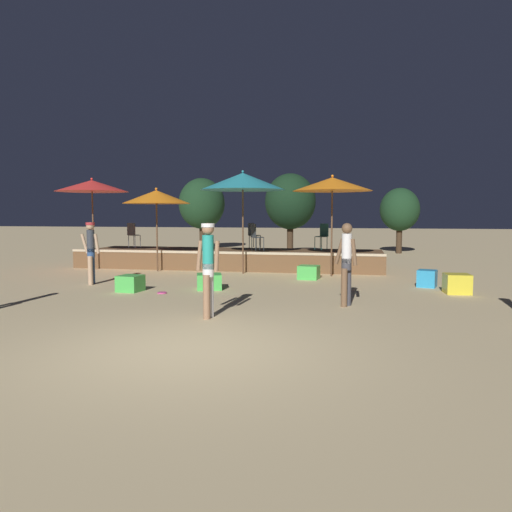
% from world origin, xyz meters
% --- Properties ---
extents(ground_plane, '(120.00, 120.00, 0.00)m').
position_xyz_m(ground_plane, '(0.00, 0.00, 0.00)').
color(ground_plane, '#D1B784').
extents(wooden_deck, '(10.70, 3.13, 0.67)m').
position_xyz_m(wooden_deck, '(-2.09, 10.87, 0.29)').
color(wooden_deck, brown).
rests_on(wooden_deck, ground).
extents(patio_umbrella_0, '(2.23, 2.23, 2.76)m').
position_xyz_m(patio_umbrella_0, '(-4.14, 8.98, 2.46)').
color(patio_umbrella_0, brown).
rests_on(patio_umbrella_0, ground).
extents(patio_umbrella_1, '(2.41, 2.41, 3.08)m').
position_xyz_m(patio_umbrella_1, '(1.60, 8.79, 2.79)').
color(patio_umbrella_1, brown).
rests_on(patio_umbrella_1, ground).
extents(patio_umbrella_2, '(2.70, 2.70, 3.28)m').
position_xyz_m(patio_umbrella_2, '(-1.21, 8.94, 2.92)').
color(patio_umbrella_2, brown).
rests_on(patio_umbrella_2, ground).
extents(patio_umbrella_3, '(2.43, 2.43, 3.12)m').
position_xyz_m(patio_umbrella_3, '(-6.46, 9.01, 2.84)').
color(patio_umbrella_3, brown).
rests_on(patio_umbrella_3, ground).
extents(cube_seat_0, '(0.63, 0.63, 0.40)m').
position_xyz_m(cube_seat_0, '(0.98, 7.99, 0.20)').
color(cube_seat_0, '#4CC651').
rests_on(cube_seat_0, ground).
extents(cube_seat_1, '(0.77, 0.77, 0.39)m').
position_xyz_m(cube_seat_1, '(-1.31, 5.52, 0.19)').
color(cube_seat_1, '#4CC651').
rests_on(cube_seat_1, ground).
extents(cube_seat_2, '(0.59, 0.59, 0.40)m').
position_xyz_m(cube_seat_2, '(-3.11, 4.80, 0.20)').
color(cube_seat_2, '#4CC651').
rests_on(cube_seat_2, ground).
extents(cube_seat_3, '(0.57, 0.57, 0.45)m').
position_xyz_m(cube_seat_3, '(4.16, 7.02, 0.22)').
color(cube_seat_3, '#2D9EDB').
rests_on(cube_seat_3, ground).
extents(cube_seat_4, '(0.61, 0.61, 0.47)m').
position_xyz_m(cube_seat_4, '(4.72, 6.05, 0.24)').
color(cube_seat_4, yellow).
rests_on(cube_seat_4, ground).
extents(person_1, '(0.50, 0.31, 1.72)m').
position_xyz_m(person_1, '(2.14, 3.85, 0.93)').
color(person_1, '#3F3F47').
rests_on(person_1, ground).
extents(person_2, '(0.47, 0.30, 1.75)m').
position_xyz_m(person_2, '(-0.31, 2.15, 0.99)').
color(person_2, '#997051').
rests_on(person_2, ground).
extents(person_3, '(0.52, 0.29, 1.69)m').
position_xyz_m(person_3, '(-4.68, 5.71, 0.94)').
color(person_3, tan).
rests_on(person_3, ground).
extents(bistro_chair_0, '(0.47, 0.48, 0.90)m').
position_xyz_m(bistro_chair_0, '(1.18, 10.95, 1.21)').
color(bistro_chair_0, '#1E4C47').
rests_on(bistro_chair_0, wooden_deck).
extents(bistro_chair_1, '(0.42, 0.42, 0.90)m').
position_xyz_m(bistro_chair_1, '(-5.77, 10.60, 1.21)').
color(bistro_chair_1, '#47474C').
rests_on(bistro_chair_1, wooden_deck).
extents(bistro_chair_2, '(0.44, 0.44, 0.90)m').
position_xyz_m(bistro_chair_2, '(-1.40, 11.40, 1.21)').
color(bistro_chair_2, '#2D3338').
rests_on(bistro_chair_2, wooden_deck).
extents(bistro_chair_3, '(0.48, 0.48, 0.90)m').
position_xyz_m(bistro_chair_3, '(-1.00, 9.89, 1.21)').
color(bistro_chair_3, '#2D3338').
rests_on(bistro_chair_3, wooden_deck).
extents(frisbee_disc, '(0.22, 0.22, 0.03)m').
position_xyz_m(frisbee_disc, '(-2.22, 4.64, 0.02)').
color(frisbee_disc, '#E54C99').
rests_on(frisbee_disc, ground).
extents(background_tree_0, '(2.24, 2.24, 3.68)m').
position_xyz_m(background_tree_0, '(-0.56, 15.54, 2.43)').
color(background_tree_0, '#3D2B1C').
rests_on(background_tree_0, ground).
extents(background_tree_1, '(2.46, 2.46, 3.80)m').
position_xyz_m(background_tree_1, '(-5.82, 19.19, 2.44)').
color(background_tree_1, '#3D2B1C').
rests_on(background_tree_1, ground).
extents(background_tree_2, '(1.87, 1.87, 3.14)m').
position_xyz_m(background_tree_2, '(4.35, 18.34, 2.09)').
color(background_tree_2, '#3D2B1C').
rests_on(background_tree_2, ground).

